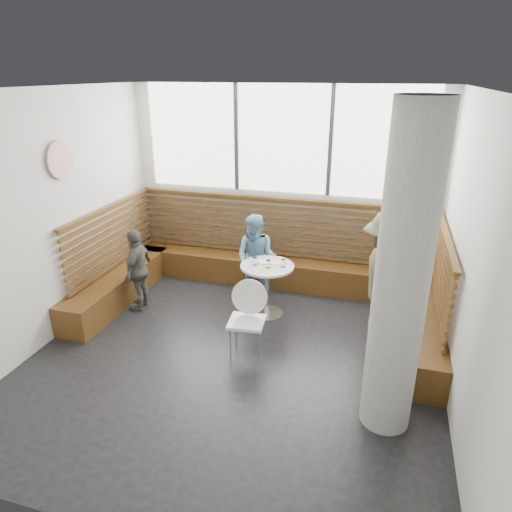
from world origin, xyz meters
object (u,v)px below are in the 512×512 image
(adult_man, at_px, (385,278))
(child_back, at_px, (256,258))
(cafe_table, at_px, (267,279))
(cafe_chair, at_px, (248,313))
(child_left, at_px, (138,269))
(concrete_column, at_px, (402,280))

(adult_man, distance_m, child_back, 2.03)
(cafe_table, relative_size, child_back, 0.58)
(cafe_table, xyz_separation_m, child_back, (-0.29, 0.45, 0.12))
(cafe_chair, relative_size, child_left, 0.76)
(concrete_column, bearing_deg, child_back, 132.05)
(cafe_table, bearing_deg, cafe_chair, -88.74)
(cafe_chair, bearing_deg, child_back, 96.65)
(adult_man, relative_size, child_back, 1.29)
(cafe_table, xyz_separation_m, child_left, (-1.90, -0.31, 0.06))
(cafe_table, xyz_separation_m, cafe_chair, (0.02, -1.00, -0.01))
(adult_man, bearing_deg, concrete_column, 177.56)
(child_left, bearing_deg, adult_man, 87.78)
(cafe_chair, distance_m, child_back, 1.49)
(cafe_chair, bearing_deg, concrete_column, -30.57)
(child_back, height_order, child_left, child_back)
(child_back, bearing_deg, cafe_chair, -70.70)
(cafe_chair, xyz_separation_m, adult_man, (1.60, 0.81, 0.33))
(cafe_table, distance_m, child_back, 0.55)
(child_back, bearing_deg, child_left, -147.49)
(concrete_column, distance_m, cafe_table, 2.71)
(cafe_table, relative_size, child_left, 0.63)
(concrete_column, relative_size, child_left, 2.57)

